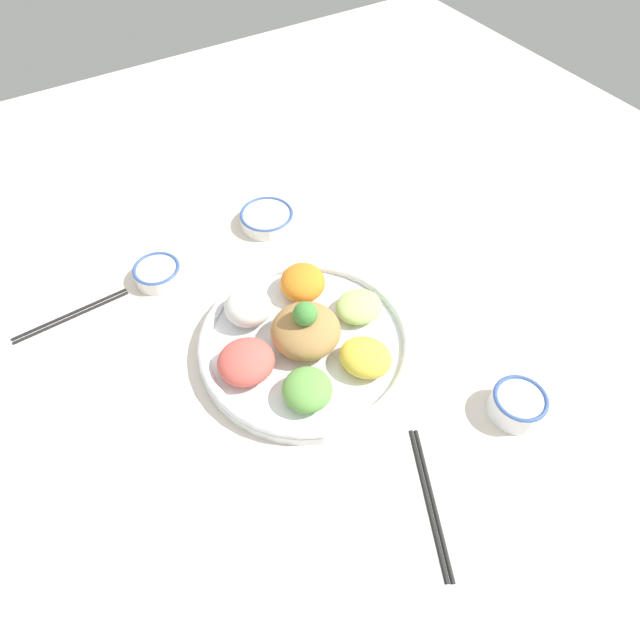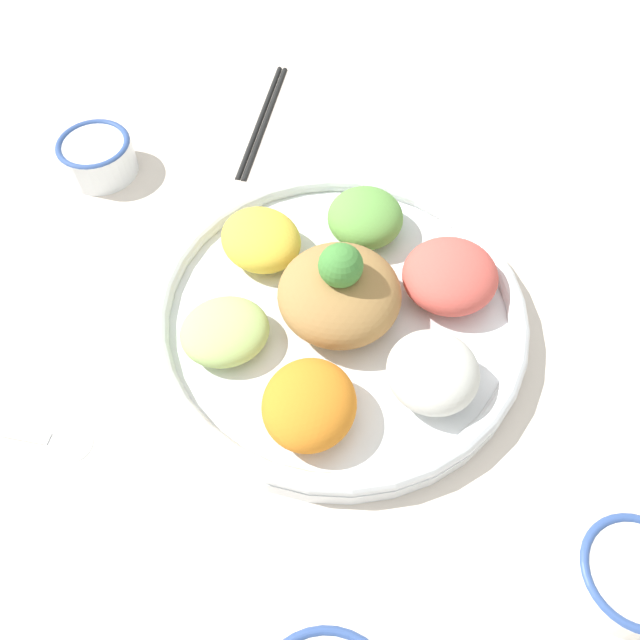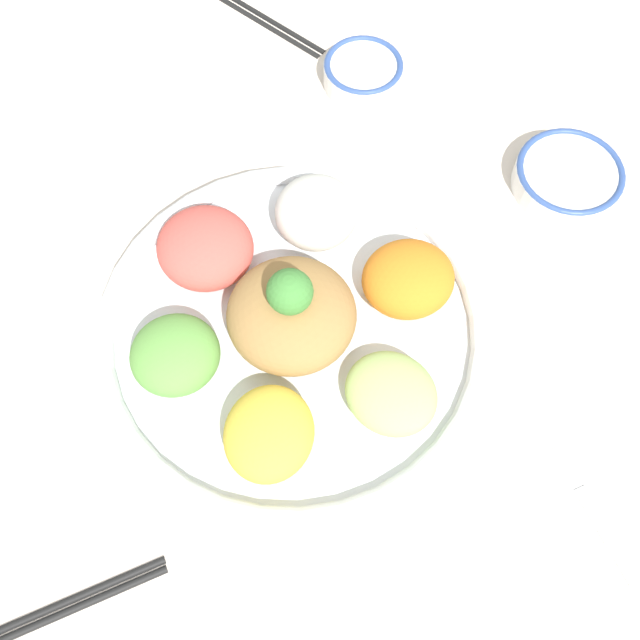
{
  "view_description": "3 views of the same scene",
  "coord_description": "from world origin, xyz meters",
  "px_view_note": "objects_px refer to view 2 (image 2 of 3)",
  "views": [
    {
      "loc": [
        0.29,
        0.5,
        0.8
      ],
      "look_at": [
        -0.02,
        -0.0,
        0.06
      ],
      "focal_mm": 30.0,
      "sensor_mm": 36.0,
      "label": 1
    },
    {
      "loc": [
        -0.09,
        -0.35,
        0.56
      ],
      "look_at": [
        -0.02,
        -0.04,
        0.07
      ],
      "focal_mm": 35.0,
      "sensor_mm": 36.0,
      "label": 2
    },
    {
      "loc": [
        -0.22,
        0.22,
        0.69
      ],
      "look_at": [
        -0.0,
        -0.02,
        0.03
      ],
      "focal_mm": 42.0,
      "sensor_mm": 36.0,
      "label": 3
    }
  ],
  "objects_px": {
    "salad_platter": "(343,312)",
    "rice_bowl_blue": "(97,155)",
    "chopsticks_pair_near": "(264,119)",
    "sauce_bowl_dark": "(633,575)",
    "serving_spoon_main": "(43,438)"
  },
  "relations": [
    {
      "from": "sauce_bowl_dark",
      "to": "salad_platter",
      "type": "bearing_deg",
      "value": 118.73
    },
    {
      "from": "rice_bowl_blue",
      "to": "chopsticks_pair_near",
      "type": "bearing_deg",
      "value": 12.07
    },
    {
      "from": "salad_platter",
      "to": "sauce_bowl_dark",
      "type": "xyz_separation_m",
      "value": [
        0.17,
        -0.3,
        -0.01
      ]
    },
    {
      "from": "salad_platter",
      "to": "rice_bowl_blue",
      "type": "bearing_deg",
      "value": 127.95
    },
    {
      "from": "rice_bowl_blue",
      "to": "sauce_bowl_dark",
      "type": "height_order",
      "value": "rice_bowl_blue"
    },
    {
      "from": "rice_bowl_blue",
      "to": "sauce_bowl_dark",
      "type": "xyz_separation_m",
      "value": [
        0.4,
        -0.6,
        -0.01
      ]
    },
    {
      "from": "salad_platter",
      "to": "sauce_bowl_dark",
      "type": "relative_size",
      "value": 4.12
    },
    {
      "from": "rice_bowl_blue",
      "to": "chopsticks_pair_near",
      "type": "xyz_separation_m",
      "value": [
        0.22,
        0.05,
        -0.02
      ]
    },
    {
      "from": "salad_platter",
      "to": "chopsticks_pair_near",
      "type": "distance_m",
      "value": 0.35
    },
    {
      "from": "sauce_bowl_dark",
      "to": "serving_spoon_main",
      "type": "height_order",
      "value": "sauce_bowl_dark"
    },
    {
      "from": "rice_bowl_blue",
      "to": "sauce_bowl_dark",
      "type": "distance_m",
      "value": 0.72
    },
    {
      "from": "sauce_bowl_dark",
      "to": "chopsticks_pair_near",
      "type": "bearing_deg",
      "value": 105.73
    },
    {
      "from": "salad_platter",
      "to": "serving_spoon_main",
      "type": "bearing_deg",
      "value": -169.85
    },
    {
      "from": "salad_platter",
      "to": "serving_spoon_main",
      "type": "height_order",
      "value": "salad_platter"
    },
    {
      "from": "salad_platter",
      "to": "sauce_bowl_dark",
      "type": "bearing_deg",
      "value": -61.27
    }
  ]
}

